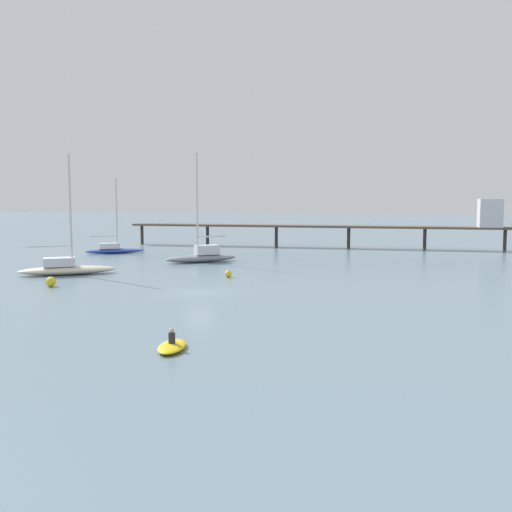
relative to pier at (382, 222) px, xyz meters
The scene contains 8 objects.
ground_plane 48.04m from the pier, 102.79° to the right, with size 400.00×400.00×0.00m, color slate.
pier is the anchor object (origin of this frame).
sailboat_cream 49.05m from the pier, 124.84° to the right, with size 9.27×7.72×12.20m.
sailboat_blue 39.86m from the pier, 152.03° to the right, with size 7.82×6.00×10.38m.
sailboat_gray 31.88m from the pier, 126.79° to the right, with size 8.06×7.53×13.01m.
dinghy_yellow 64.71m from the pier, 94.33° to the right, with size 2.04×3.31×1.14m.
mooring_buoy_inner 53.59m from the pier, 117.16° to the right, with size 0.89×0.89×0.89m, color yellow.
mooring_buoy_mid 39.05m from the pier, 107.18° to the right, with size 0.68×0.68×0.68m, color yellow.
Camera 1 is at (18.98, -45.96, 8.07)m, focal length 42.27 mm.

